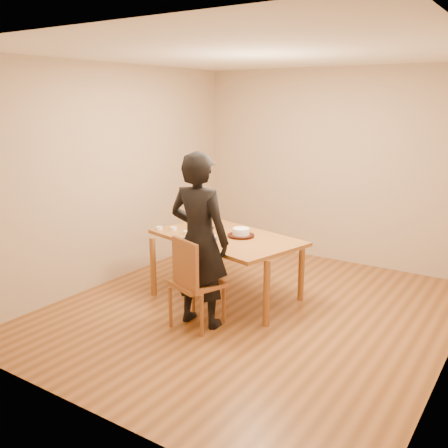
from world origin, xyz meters
The scene contains 16 objects.
room_shell centered at (0.00, 0.34, 1.35)m, with size 4.00×4.50×2.70m.
dining_table centered at (-0.44, 0.17, 0.73)m, with size 1.68×1.00×0.04m, color brown.
dining_chair centered at (-0.29, -0.60, 0.45)m, with size 0.46×0.46×0.04m, color brown.
cake_plate centered at (-0.28, 0.23, 0.76)m, with size 0.31×0.31×0.02m, color #B8260C.
cake centered at (-0.28, 0.23, 0.81)m, with size 0.20×0.20×0.06m, color white.
frosting_dome centered at (-0.28, 0.23, 0.85)m, with size 0.19×0.19×0.03m, color white.
frosting_tub centered at (-0.43, -0.13, 0.79)m, with size 0.08×0.08×0.07m, color white.
frosting_lid centered at (-0.74, -0.18, 0.75)m, with size 0.09×0.09×0.01m, color #1B2FB3.
frosting_dollop centered at (-0.74, -0.18, 0.77)m, with size 0.04×0.04×0.02m, color white.
ramekin_green centered at (-0.86, -0.02, 0.77)m, with size 0.08×0.08×0.04m, color white.
ramekin_yellow centered at (-1.11, 0.05, 0.77)m, with size 0.08×0.08×0.04m, color white.
ramekin_multi centered at (-1.26, -0.04, 0.77)m, with size 0.08×0.08×0.04m, color white.
candy_box_pink centered at (-1.10, 0.43, 0.76)m, with size 0.12×0.06×0.02m, color #CB2F69.
candy_box_green centered at (-1.10, 0.43, 0.78)m, with size 0.14×0.07×0.02m, color green.
spatula centered at (-0.76, -0.20, 0.75)m, with size 0.15×0.01×0.01m, color black.
person centered at (-0.29, -0.56, 0.89)m, with size 0.65×0.43×1.79m, color black.
Camera 1 is at (2.56, -4.43, 2.26)m, focal length 40.00 mm.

